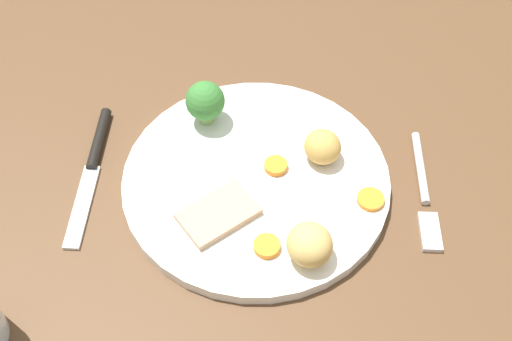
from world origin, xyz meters
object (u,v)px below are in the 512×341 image
(dinner_plate, at_px, (256,180))
(roast_potato_left, at_px, (310,244))
(carrot_coin_side, at_px, (371,199))
(broccoli_floret, at_px, (205,102))
(carrot_coin_front, at_px, (267,246))
(roast_potato_right, at_px, (323,147))
(knife, at_px, (93,162))
(fork, at_px, (424,193))
(carrot_coin_back, at_px, (276,166))
(meat_slice_main, at_px, (218,214))

(dinner_plate, bearing_deg, roast_potato_left, 123.52)
(carrot_coin_side, bearing_deg, broccoli_floret, -27.23)
(carrot_coin_front, relative_size, carrot_coin_side, 0.94)
(dinner_plate, bearing_deg, roast_potato_right, -154.00)
(roast_potato_left, xyz_separation_m, carrot_coin_front, (0.04, -0.00, -0.02))
(roast_potato_left, relative_size, roast_potato_right, 1.11)
(carrot_coin_side, xyz_separation_m, broccoli_floret, (0.18, -0.10, 0.03))
(carrot_coin_side, bearing_deg, roast_potato_left, 49.73)
(broccoli_floret, relative_size, knife, 0.29)
(roast_potato_left, relative_size, knife, 0.25)
(dinner_plate, relative_size, carrot_coin_side, 10.08)
(knife, bearing_deg, roast_potato_right, 92.81)
(fork, bearing_deg, broccoli_floret, -109.98)
(dinner_plate, relative_size, knife, 1.53)
(carrot_coin_front, distance_m, fork, 0.18)
(carrot_coin_back, bearing_deg, carrot_coin_front, 89.79)
(roast_potato_left, bearing_deg, dinner_plate, -56.48)
(roast_potato_right, bearing_deg, carrot_coin_front, 68.04)
(meat_slice_main, distance_m, carrot_coin_back, 0.09)
(carrot_coin_side, bearing_deg, dinner_plate, -9.35)
(carrot_coin_front, distance_m, broccoli_floret, 0.18)
(carrot_coin_side, xyz_separation_m, knife, (0.30, -0.03, -0.01))
(roast_potato_right, xyz_separation_m, carrot_coin_side, (-0.05, 0.05, -0.02))
(meat_slice_main, bearing_deg, dinner_plate, -121.10)
(roast_potato_left, xyz_separation_m, fork, (-0.12, -0.09, -0.03))
(meat_slice_main, bearing_deg, fork, -164.62)
(meat_slice_main, height_order, knife, meat_slice_main)
(dinner_plate, xyz_separation_m, carrot_coin_side, (-0.12, 0.02, 0.01))
(carrot_coin_side, distance_m, fork, 0.06)
(dinner_plate, bearing_deg, meat_slice_main, 58.90)
(fork, bearing_deg, carrot_coin_side, -71.52)
(carrot_coin_back, height_order, carrot_coin_side, carrot_coin_back)
(roast_potato_left, xyz_separation_m, knife, (0.24, -0.10, -0.03))
(carrot_coin_front, distance_m, knife, 0.22)
(meat_slice_main, xyz_separation_m, carrot_coin_back, (-0.05, -0.07, -0.00))
(roast_potato_left, bearing_deg, fork, -141.37)
(broccoli_floret, distance_m, fork, 0.26)
(dinner_plate, xyz_separation_m, carrot_coin_back, (-0.02, -0.01, 0.01))
(fork, bearing_deg, dinner_plate, -92.38)
(meat_slice_main, xyz_separation_m, carrot_coin_front, (-0.05, 0.03, -0.00))
(dinner_plate, relative_size, fork, 1.86)
(dinner_plate, distance_m, meat_slice_main, 0.06)
(roast_potato_right, distance_m, broccoli_floret, 0.14)
(carrot_coin_front, bearing_deg, knife, -25.41)
(roast_potato_right, bearing_deg, roast_potato_left, 86.48)
(carrot_coin_front, height_order, carrot_coin_back, same)
(roast_potato_left, height_order, knife, roast_potato_left)
(roast_potato_right, bearing_deg, carrot_coin_side, 134.83)
(roast_potato_right, bearing_deg, broccoli_floret, -17.69)
(carrot_coin_back, height_order, fork, carrot_coin_back)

